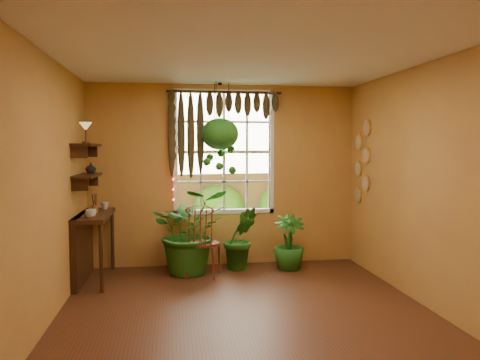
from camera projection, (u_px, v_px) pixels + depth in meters
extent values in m
plane|color=#4F2616|center=(248.00, 316.00, 4.90)|extent=(4.50, 4.50, 0.00)
plane|color=white|center=(248.00, 55.00, 4.71)|extent=(4.50, 4.50, 0.00)
plane|color=#B8783F|center=(224.00, 175.00, 7.03)|extent=(4.00, 0.00, 4.00)
plane|color=#B8783F|center=(44.00, 191.00, 4.52)|extent=(0.00, 4.50, 4.50)
plane|color=#B8783F|center=(429.00, 186.00, 5.09)|extent=(0.00, 4.50, 4.50)
cube|color=white|center=(224.00, 152.00, 7.03)|extent=(1.52, 0.10, 1.86)
cube|color=white|center=(224.00, 152.00, 7.06)|extent=(1.38, 0.01, 1.78)
cylinder|color=#37200F|center=(225.00, 92.00, 6.86)|extent=(1.70, 0.04, 0.04)
cube|color=#37200F|center=(94.00, 216.00, 6.16)|extent=(0.40, 1.20, 0.06)
cube|color=#37200F|center=(82.00, 247.00, 6.17)|extent=(0.08, 1.18, 0.90)
cylinder|color=#37200F|center=(101.00, 258.00, 5.67)|extent=(0.05, 0.05, 0.86)
cylinder|color=#37200F|center=(112.00, 240.00, 6.76)|extent=(0.05, 0.05, 0.86)
cube|color=#37200F|center=(87.00, 176.00, 6.11)|extent=(0.25, 0.90, 0.04)
cube|color=#37200F|center=(87.00, 145.00, 6.09)|extent=(0.25, 0.90, 0.04)
cube|color=#294E16|center=(203.00, 217.00, 12.06)|extent=(14.00, 10.00, 0.04)
cube|color=olive|center=(208.00, 187.00, 10.22)|extent=(12.00, 0.10, 1.80)
plane|color=#93C5F7|center=(199.00, 155.00, 13.73)|extent=(12.00, 0.00, 12.00)
cylinder|color=maroon|center=(204.00, 244.00, 6.42)|extent=(0.54, 0.54, 0.04)
torus|color=maroon|center=(200.00, 210.00, 6.20)|extent=(0.39, 0.16, 0.40)
imported|color=#235115|center=(191.00, 231.00, 6.54)|extent=(1.17, 1.04, 1.20)
imported|color=#235115|center=(241.00, 238.00, 6.76)|extent=(0.56, 0.48, 0.91)
imported|color=#235115|center=(289.00, 242.00, 6.77)|extent=(0.47, 0.47, 0.79)
ellipsoid|color=black|center=(220.00, 140.00, 6.78)|extent=(0.32, 0.32, 0.19)
ellipsoid|color=#235115|center=(220.00, 134.00, 6.77)|extent=(0.54, 0.54, 0.46)
imported|color=silver|center=(91.00, 213.00, 5.79)|extent=(0.15, 0.15, 0.11)
imported|color=beige|center=(105.00, 206.00, 6.59)|extent=(0.13, 0.13, 0.10)
cylinder|color=brown|center=(95.00, 209.00, 6.22)|extent=(0.09, 0.09, 0.11)
imported|color=#B2AD99|center=(91.00, 168.00, 6.35)|extent=(0.16, 0.16, 0.15)
cylinder|color=brown|center=(86.00, 142.00, 5.96)|extent=(0.09, 0.09, 0.03)
cylinder|color=brown|center=(86.00, 136.00, 5.95)|extent=(0.02, 0.02, 0.16)
cone|color=slate|center=(86.00, 127.00, 5.94)|extent=(0.16, 0.16, 0.11)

